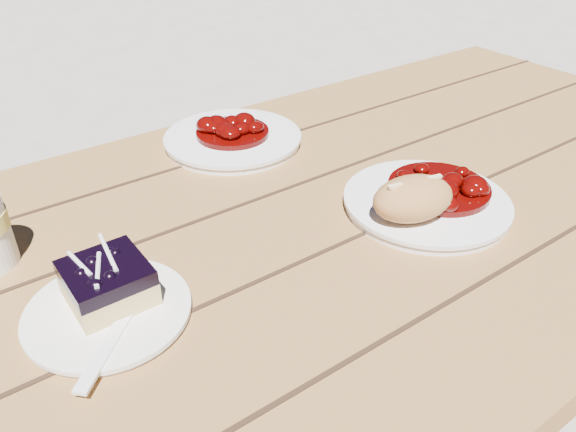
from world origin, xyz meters
TOP-DOWN VIEW (x-y plane):
  - picnic_table at (0.00, -0.00)m, footprint 2.00×1.55m
  - main_plate at (0.28, -0.08)m, footprint 0.23×0.23m
  - goulash_stew at (0.31, -0.08)m, footprint 0.15×0.15m
  - bread_roll at (0.22, -0.10)m, footprint 0.13×0.10m
  - dessert_plate at (-0.18, -0.03)m, footprint 0.18×0.18m
  - blueberry_cake at (-0.17, -0.02)m, footprint 0.09×0.09m
  - fork_dessert at (-0.20, -0.09)m, footprint 0.13×0.13m
  - second_plate at (0.16, 0.27)m, footprint 0.24×0.24m
  - second_stew at (0.16, 0.27)m, footprint 0.13×0.13m

SIDE VIEW (x-z plane):
  - picnic_table at x=0.00m, z-range 0.21..0.96m
  - dessert_plate at x=-0.18m, z-range 0.75..0.76m
  - main_plate at x=0.28m, z-range 0.75..0.77m
  - second_plate at x=0.16m, z-range 0.75..0.77m
  - fork_dessert at x=-0.20m, z-range 0.76..0.76m
  - blueberry_cake at x=-0.17m, z-range 0.76..0.81m
  - goulash_stew at x=0.31m, z-range 0.77..0.81m
  - second_stew at x=0.16m, z-range 0.77..0.81m
  - bread_roll at x=0.22m, z-range 0.77..0.83m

